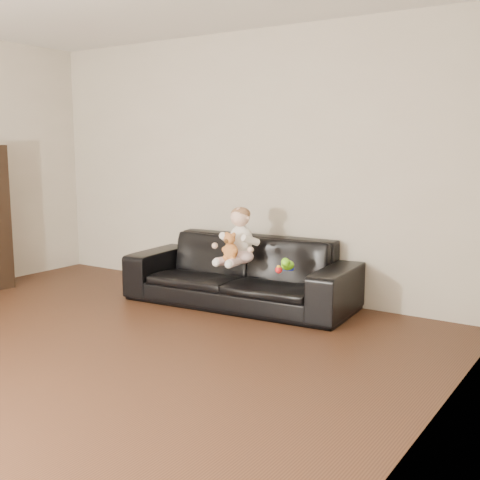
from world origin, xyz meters
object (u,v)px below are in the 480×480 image
Objects in this scene: teddy_bear at (230,247)px; toy_green at (288,265)px; baby at (239,239)px; sofa at (240,272)px; toy_rattle at (279,270)px; toy_blue_disc at (288,269)px.

toy_green is (0.50, 0.15, -0.14)m from teddy_bear.
toy_green is at bearing -0.93° from baby.
sofa reaches higher than toy_green.
baby is at bearing 162.79° from toy_rattle.
toy_green is 0.15m from toy_rattle.
baby is 8.61× the size of toy_rattle.
toy_blue_disc is (0.57, -0.10, 0.11)m from sofa.
toy_blue_disc is at bearing 1.70° from baby.
toy_blue_disc is (-0.00, 0.02, -0.04)m from toy_green.
toy_green reaches higher than toy_rattle.
sofa is at bearing 98.59° from teddy_bear.
teddy_bear is 4.12× the size of toy_rattle.
baby is 0.55m from toy_blue_disc.
baby is 0.17m from teddy_bear.
sofa is 0.59m from toy_blue_disc.
toy_blue_disc is at bearing 12.97° from teddy_bear.
baby is (0.07, -0.12, 0.33)m from sofa.
toy_blue_disc is at bearing 99.05° from toy_green.
sofa reaches higher than toy_rattle.
toy_green is (0.57, -0.12, 0.14)m from sofa.
toy_green is 2.16× the size of toy_rattle.
teddy_bear is 2.61× the size of toy_blue_disc.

